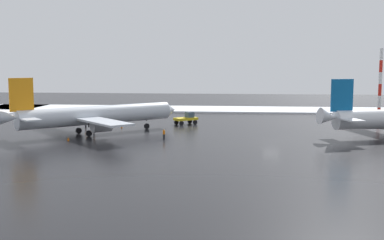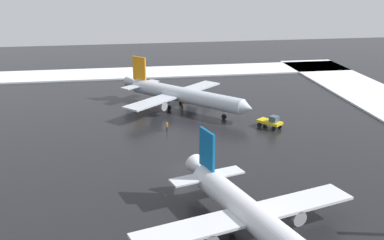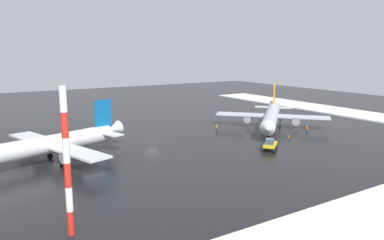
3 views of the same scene
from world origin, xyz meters
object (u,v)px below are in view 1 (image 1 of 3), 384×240
at_px(pushback_tug, 187,118).
at_px(ground_crew_mid_apron, 94,128).
at_px(traffic_cone_mid_line, 68,139).
at_px(traffic_cone_near_nose, 122,126).
at_px(ground_crew_by_nose_gear, 86,123).
at_px(antenna_mast, 380,84).
at_px(airplane_distant_tail, 94,115).
at_px(ground_crew_beside_wing, 164,133).

distance_m(pushback_tug, ground_crew_mid_apron, 20.80).
bearing_deg(traffic_cone_mid_line, pushback_tug, -126.69).
bearing_deg(ground_crew_mid_apron, traffic_cone_mid_line, -106.71).
distance_m(traffic_cone_near_nose, traffic_cone_mid_line, 16.44).
relative_size(ground_crew_by_nose_gear, antenna_mast, 0.11).
distance_m(airplane_distant_tail, traffic_cone_near_nose, 9.30).
bearing_deg(airplane_distant_tail, antenna_mast, -16.07).
height_order(ground_crew_mid_apron, traffic_cone_near_nose, ground_crew_mid_apron).
bearing_deg(antenna_mast, airplane_distant_tail, 26.98).
bearing_deg(antenna_mast, ground_crew_by_nose_gear, 19.13).
xyz_separation_m(airplane_distant_tail, ground_crew_beside_wing, (-13.00, 4.77, -2.32)).
height_order(traffic_cone_near_nose, traffic_cone_mid_line, same).
bearing_deg(traffic_cone_near_nose, ground_crew_by_nose_gear, 6.35).
distance_m(pushback_tug, ground_crew_by_nose_gear, 19.90).
xyz_separation_m(ground_crew_by_nose_gear, ground_crew_mid_apron, (-3.97, 7.64, 0.00)).
height_order(pushback_tug, antenna_mast, antenna_mast).
distance_m(airplane_distant_tail, pushback_tug, 20.80).
bearing_deg(antenna_mast, pushback_tug, 18.22).
distance_m(antenna_mast, traffic_cone_mid_line, 68.15).
xyz_separation_m(ground_crew_mid_apron, ground_crew_beside_wing, (-13.09, 4.74, 0.00)).
relative_size(ground_crew_mid_apron, traffic_cone_mid_line, 3.11).
relative_size(pushback_tug, ground_crew_by_nose_gear, 2.90).
relative_size(antenna_mast, traffic_cone_mid_line, 28.17).
bearing_deg(ground_crew_mid_apron, airplane_distant_tail, 17.09).
height_order(airplane_distant_tail, ground_crew_mid_apron, airplane_distant_tail).
bearing_deg(ground_crew_mid_apron, ground_crew_by_nose_gear, 115.30).
xyz_separation_m(pushback_tug, traffic_cone_near_nose, (11.78, 6.41, -1.01)).
relative_size(ground_crew_mid_apron, traffic_cone_near_nose, 3.11).
bearing_deg(airplane_distant_tail, ground_crew_beside_wing, -63.21).
xyz_separation_m(pushback_tug, antenna_mast, (-41.08, -13.52, 6.46)).
bearing_deg(airplane_distant_tail, ground_crew_mid_apron, 156.18).
distance_m(pushback_tug, antenna_mast, 43.72).
distance_m(antenna_mast, traffic_cone_near_nose, 56.98).
bearing_deg(traffic_cone_mid_line, ground_crew_beside_wing, -170.14).
relative_size(ground_crew_by_nose_gear, ground_crew_mid_apron, 1.00).
height_order(ground_crew_by_nose_gear, ground_crew_mid_apron, same).
bearing_deg(traffic_cone_mid_line, airplane_distant_tail, -105.20).
bearing_deg(antenna_mast, ground_crew_mid_apron, 26.97).
xyz_separation_m(airplane_distant_tail, ground_crew_mid_apron, (0.09, 0.03, -2.32)).
height_order(ground_crew_beside_wing, traffic_cone_mid_line, ground_crew_beside_wing).
height_order(pushback_tug, ground_crew_by_nose_gear, pushback_tug).
xyz_separation_m(traffic_cone_near_nose, traffic_cone_mid_line, (4.73, 15.74, 0.00)).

